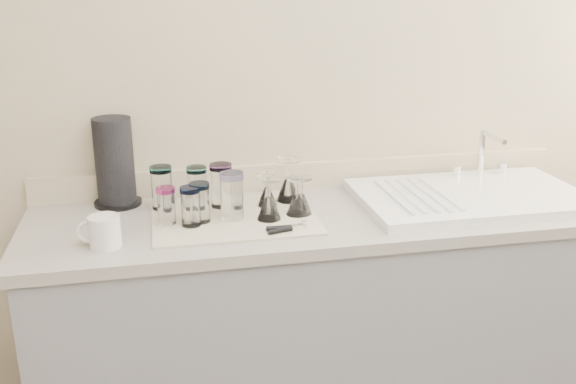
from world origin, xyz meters
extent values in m
cube|color=tan|center=(0.00, 1.50, 1.25)|extent=(3.50, 0.04, 2.50)
cube|color=slate|center=(0.00, 1.20, 0.43)|extent=(2.00, 0.60, 0.86)
cube|color=gray|center=(0.00, 1.20, 0.88)|extent=(2.06, 0.62, 0.04)
cube|color=white|center=(0.55, 1.20, 0.92)|extent=(0.82, 0.50, 0.03)
cylinder|color=silver|center=(0.69, 1.40, 1.03)|extent=(0.02, 0.02, 0.18)
cylinder|color=silver|center=(0.69, 1.32, 1.10)|extent=(0.02, 0.16, 0.02)
cylinder|color=silver|center=(0.59, 1.40, 0.96)|extent=(0.03, 0.03, 0.04)
cylinder|color=silver|center=(0.79, 1.40, 0.96)|extent=(0.03, 0.03, 0.04)
cube|color=beige|center=(-0.32, 1.20, 0.90)|extent=(0.55, 0.42, 0.01)
cylinder|color=white|center=(-0.56, 1.34, 0.97)|extent=(0.07, 0.07, 0.13)
cylinder|color=teal|center=(-0.56, 1.34, 1.05)|extent=(0.08, 0.08, 0.02)
cylinder|color=white|center=(-0.43, 1.33, 0.97)|extent=(0.07, 0.07, 0.13)
cylinder|color=#3AB2B1|center=(-0.43, 1.33, 1.04)|extent=(0.07, 0.07, 0.02)
cylinder|color=white|center=(-0.35, 1.31, 0.98)|extent=(0.07, 0.07, 0.14)
cylinder|color=#763F9C|center=(-0.35, 1.31, 1.05)|extent=(0.08, 0.08, 0.02)
cylinder|color=white|center=(-0.54, 1.18, 0.96)|extent=(0.06, 0.06, 0.11)
cylinder|color=#EA2FA4|center=(-0.54, 1.18, 1.02)|extent=(0.06, 0.06, 0.02)
cylinder|color=white|center=(-0.44, 1.18, 0.97)|extent=(0.06, 0.06, 0.12)
cylinder|color=blue|center=(-0.44, 1.18, 1.03)|extent=(0.07, 0.07, 0.02)
cylinder|color=white|center=(-0.33, 1.18, 0.98)|extent=(0.08, 0.08, 0.14)
cylinder|color=#9188D2|center=(-0.33, 1.18, 1.06)|extent=(0.08, 0.08, 0.02)
cylinder|color=white|center=(-0.47, 1.15, 0.97)|extent=(0.06, 0.06, 0.12)
cylinder|color=blue|center=(-0.47, 1.15, 1.03)|extent=(0.07, 0.07, 0.02)
cone|color=white|center=(-0.19, 1.29, 0.94)|extent=(0.07, 0.07, 0.07)
cylinder|color=white|center=(-0.19, 1.29, 1.00)|extent=(0.01, 0.01, 0.05)
cylinder|color=white|center=(-0.19, 1.29, 1.03)|extent=(0.07, 0.07, 0.01)
cone|color=white|center=(-0.11, 1.32, 0.95)|extent=(0.09, 0.09, 0.08)
cylinder|color=white|center=(-0.11, 1.32, 1.02)|extent=(0.01, 0.01, 0.07)
cylinder|color=white|center=(-0.11, 1.32, 1.06)|extent=(0.09, 0.09, 0.01)
cone|color=white|center=(-0.21, 1.15, 0.95)|extent=(0.08, 0.08, 0.08)
cylinder|color=white|center=(-0.21, 1.15, 1.02)|extent=(0.01, 0.01, 0.06)
cylinder|color=white|center=(-0.21, 1.15, 1.05)|extent=(0.08, 0.08, 0.01)
cone|color=white|center=(-0.09, 1.18, 0.94)|extent=(0.07, 0.07, 0.07)
cylinder|color=white|center=(-0.09, 1.18, 1.01)|extent=(0.01, 0.01, 0.06)
cylinder|color=white|center=(-0.09, 1.18, 1.04)|extent=(0.07, 0.07, 0.01)
cone|color=white|center=(-0.11, 1.18, 0.94)|extent=(0.08, 0.08, 0.07)
cylinder|color=white|center=(-0.11, 1.18, 1.01)|extent=(0.01, 0.01, 0.06)
cylinder|color=white|center=(-0.11, 1.18, 1.04)|extent=(0.08, 0.08, 0.01)
cube|color=silver|center=(-0.13, 1.04, 0.92)|extent=(0.05, 0.03, 0.02)
cylinder|color=black|center=(-0.19, 1.03, 0.92)|extent=(0.10, 0.04, 0.02)
cylinder|color=black|center=(-0.19, 1.04, 0.92)|extent=(0.10, 0.02, 0.02)
cylinder|color=silver|center=(-0.73, 1.05, 0.95)|extent=(0.11, 0.11, 0.10)
torus|color=silver|center=(-0.78, 1.05, 0.95)|extent=(0.08, 0.02, 0.07)
cylinder|color=black|center=(-0.71, 1.43, 0.91)|extent=(0.17, 0.17, 0.01)
cylinder|color=black|center=(-0.71, 1.43, 1.07)|extent=(0.14, 0.14, 0.30)
camera|label=1|loc=(-0.56, -0.83, 1.68)|focal=40.00mm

